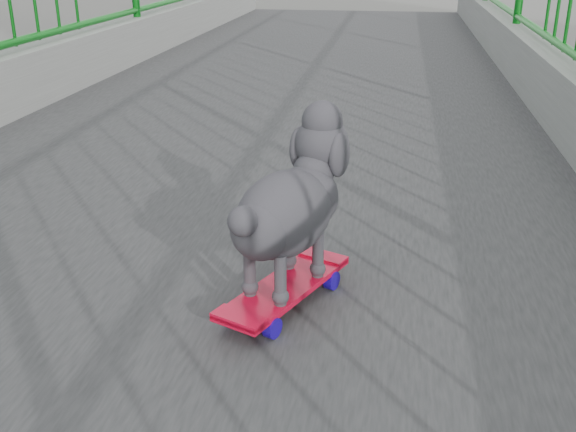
# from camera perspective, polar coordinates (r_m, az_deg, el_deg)

# --- Properties ---
(skateboard) EXTENTS (0.29, 0.44, 0.06)m
(skateboard) POSITION_cam_1_polar(r_m,az_deg,el_deg) (1.67, -0.27, -6.28)
(skateboard) COLOR red
(skateboard) RESTS_ON footbridge
(poodle) EXTENTS (0.30, 0.43, 0.39)m
(poodle) POSITION_cam_1_polar(r_m,az_deg,el_deg) (1.59, 0.20, 1.10)
(poodle) COLOR #2D2A2F
(poodle) RESTS_ON skateboard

